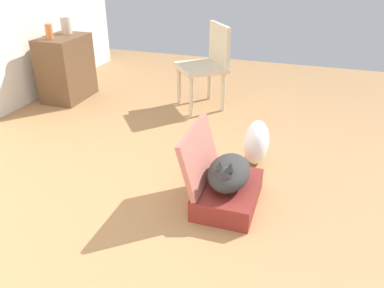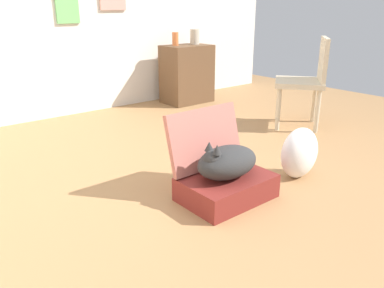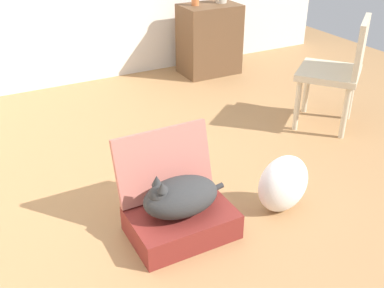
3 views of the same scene
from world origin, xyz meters
name	(u,v)px [view 1 (image 1 of 3)]	position (x,y,z in m)	size (l,w,h in m)	color
ground_plane	(169,202)	(0.00, 0.00, 0.00)	(7.68, 7.68, 0.00)	#9E7247
suitcase_base	(228,194)	(0.12, -0.40, 0.08)	(0.57, 0.40, 0.15)	maroon
suitcase_lid	(199,155)	(0.12, -0.18, 0.35)	(0.57, 0.40, 0.04)	#B26356
cat	(229,173)	(0.11, -0.40, 0.26)	(0.51, 0.28, 0.25)	#2D2D2D
plastic_bag_white	(256,142)	(0.76, -0.48, 0.18)	(0.33, 0.20, 0.37)	white
side_table	(66,68)	(1.59, 1.85, 0.36)	(0.59, 0.40, 0.71)	brown
vase_tall	(49,31)	(1.44, 1.89, 0.79)	(0.08, 0.08, 0.16)	#CC6B38
vase_short	(66,25)	(1.74, 1.88, 0.81)	(0.12, 0.12, 0.18)	#B7AD99
chair	(207,63)	(1.84, 0.26, 0.49)	(0.66, 0.66, 0.89)	beige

